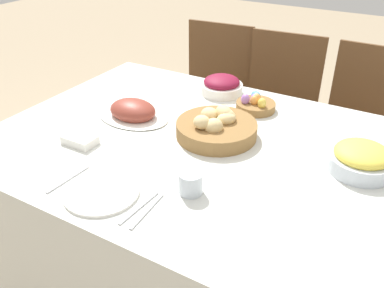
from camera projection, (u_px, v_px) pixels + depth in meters
The scene contains 16 objects.
ground_plane at pixel (199, 278), 1.93m from camera, with size 12.00×12.00×0.00m, color tan.
dining_table at pixel (200, 217), 1.74m from camera, with size 1.61×1.17×0.75m.
chair_far_center at pixel (276, 112), 2.36m from camera, with size 0.45×0.45×0.92m.
chair_far_left at pixel (211, 97), 2.54m from camera, with size 0.45×0.45×0.92m.
chair_far_right at pixel (360, 131), 2.16m from camera, with size 0.43×0.43×0.92m.
bread_basket at pixel (217, 127), 1.57m from camera, with size 0.31×0.31×0.11m.
egg_basket at pixel (255, 104), 1.78m from camera, with size 0.17×0.17×0.08m.
ham_platter at pixel (133, 111), 1.71m from camera, with size 0.32×0.22×0.09m.
beet_salad_bowl at pixel (222, 85), 1.93m from camera, with size 0.20×0.20×0.09m.
pineapple_bowl at pixel (361, 159), 1.36m from camera, with size 0.22×0.22×0.10m.
dinner_plate at pixel (102, 192), 1.27m from camera, with size 0.24×0.24×0.01m.
fork at pixel (68, 179), 1.34m from camera, with size 0.02×0.18×0.00m.
knife at pixel (139, 208), 1.21m from camera, with size 0.02×0.18×0.00m.
spoon at pixel (147, 211), 1.20m from camera, with size 0.02×0.18×0.00m.
drinking_cup at pixel (191, 183), 1.26m from camera, with size 0.08×0.08×0.07m.
butter_dish at pixel (80, 140), 1.53m from camera, with size 0.13×0.08×0.03m.
Camera 1 is at (0.64, -1.17, 1.53)m, focal length 38.00 mm.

